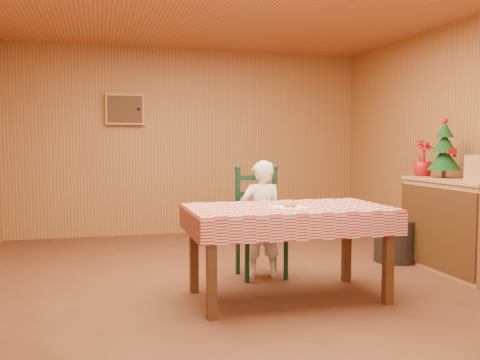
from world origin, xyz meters
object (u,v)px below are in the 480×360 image
dining_table (288,216)px  ladder_chair (260,224)px  christmas_tree (444,151)px  shelf_unit (457,225)px  storage_bin (396,241)px  seated_child (261,219)px

dining_table → ladder_chair: (0.00, 0.79, -0.18)m
ladder_chair → christmas_tree: bearing=-2.8°
ladder_chair → shelf_unit: (1.97, -0.34, -0.04)m
dining_table → storage_bin: 1.95m
ladder_chair → christmas_tree: 2.10m
seated_child → shelf_unit: 1.99m
ladder_chair → shelf_unit: bearing=-9.9°
seated_child → christmas_tree: 2.08m
shelf_unit → storage_bin: bearing=123.0°
dining_table → ladder_chair: size_ratio=1.53×
christmas_tree → shelf_unit: bearing=-92.0°
christmas_tree → storage_bin: christmas_tree is taller
christmas_tree → ladder_chair: bearing=177.2°
ladder_chair → dining_table: bearing=-90.0°
christmas_tree → seated_child: bearing=178.9°
shelf_unit → ladder_chair: bearing=170.1°
dining_table → seated_child: 0.74m
ladder_chair → seated_child: 0.08m
seated_child → storage_bin: size_ratio=2.46×
shelf_unit → storage_bin: (-0.36, 0.55, -0.24)m
dining_table → christmas_tree: bearing=19.3°
dining_table → ladder_chair: ladder_chair is taller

